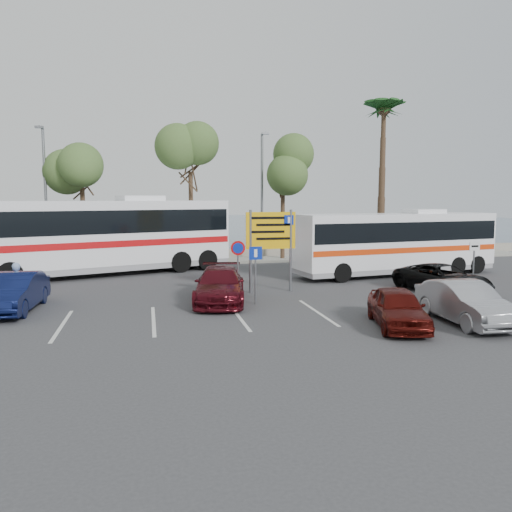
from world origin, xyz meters
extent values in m
plane|color=#363639|center=(0.00, 0.00, 0.00)|extent=(120.00, 120.00, 0.00)
cube|color=gray|center=(0.00, 14.00, 0.07)|extent=(44.00, 2.40, 0.15)
cube|color=gray|center=(0.00, 16.00, 0.30)|extent=(48.00, 0.80, 0.60)
plane|color=#45596E|center=(0.00, 60.00, 0.01)|extent=(140.00, 140.00, 0.00)
cylinder|color=#382619|center=(-8.00, 14.00, 2.67)|extent=(0.28, 0.28, 5.04)
cylinder|color=#382619|center=(-1.50, 14.00, 2.95)|extent=(0.28, 0.28, 5.60)
cylinder|color=#382619|center=(4.50, 14.00, 2.74)|extent=(0.28, 0.28, 5.18)
cylinder|color=#382619|center=(11.50, 14.00, 5.15)|extent=(0.48, 0.48, 10.00)
cylinder|color=slate|center=(-10.00, 13.60, 4.15)|extent=(0.16, 0.16, 8.00)
cylinder|color=slate|center=(-10.00, 13.15, 8.10)|extent=(0.12, 0.90, 0.12)
cube|color=slate|center=(-10.00, 12.65, 8.05)|extent=(0.45, 0.25, 0.12)
cylinder|color=slate|center=(3.00, 13.60, 4.15)|extent=(0.16, 0.16, 8.00)
cylinder|color=slate|center=(3.00, 13.15, 8.10)|extent=(0.12, 0.90, 0.12)
cube|color=slate|center=(3.00, 12.65, 8.05)|extent=(0.45, 0.25, 0.12)
cylinder|color=slate|center=(0.10, 3.20, 1.80)|extent=(0.12, 0.12, 3.60)
cylinder|color=slate|center=(1.90, 3.20, 1.80)|extent=(0.12, 0.12, 3.60)
cube|color=#EDAE0C|center=(1.00, 3.20, 2.70)|extent=(2.20, 0.06, 1.60)
cube|color=#0C2699|center=(1.80, 3.16, 3.15)|extent=(0.42, 0.01, 0.42)
cylinder|color=slate|center=(-0.60, 2.40, 1.10)|extent=(0.07, 0.07, 2.20)
cylinder|color=#B20C0C|center=(-0.60, 2.37, 2.05)|extent=(0.60, 0.03, 0.60)
cylinder|color=slate|center=(-0.20, 0.80, 1.10)|extent=(0.07, 0.07, 2.20)
cube|color=#0C2699|center=(-0.20, 0.78, 2.00)|extent=(0.50, 0.03, 0.50)
cylinder|color=slate|center=(9.80, 1.50, 1.10)|extent=(0.07, 0.07, 2.20)
cube|color=white|center=(9.80, 1.48, 2.00)|extent=(0.50, 0.03, 0.40)
cube|color=white|center=(-6.50, 9.90, 2.29)|extent=(13.76, 7.31, 3.34)
cube|color=black|center=(-6.50, 9.90, 2.89)|extent=(13.52, 7.25, 1.19)
cube|color=#BA0E11|center=(-6.50, 9.90, 1.75)|extent=(13.64, 7.29, 0.34)
cube|color=gray|center=(-6.50, 9.90, 0.62)|extent=(13.62, 7.23, 0.62)
cube|color=white|center=(-6.50, 9.90, 4.10)|extent=(2.74, 2.47, 0.27)
cube|color=white|center=(8.72, 6.50, 1.90)|extent=(11.49, 4.04, 2.77)
cube|color=black|center=(8.72, 6.50, 2.39)|extent=(11.27, 4.04, 0.98)
cube|color=red|center=(8.72, 6.50, 1.45)|extent=(11.38, 4.05, 0.28)
cube|color=gray|center=(8.72, 6.50, 0.52)|extent=(11.37, 4.00, 0.52)
cube|color=white|center=(8.72, 6.50, 3.40)|extent=(2.08, 1.76, 0.23)
imported|color=#0E1744|center=(-9.00, 1.50, 0.69)|extent=(1.75, 4.30, 1.39)
imported|color=#4F0D15|center=(-1.49, 1.50, 0.68)|extent=(2.71, 4.95, 1.36)
imported|color=#4F0F0B|center=(3.50, -3.50, 0.62)|extent=(2.35, 3.92, 1.25)
imported|color=black|center=(8.30, 1.50, 0.61)|extent=(3.26, 4.82, 1.23)
imported|color=#9C9CA2|center=(5.90, -3.50, 0.68)|extent=(1.59, 4.20, 1.37)
imported|color=#849BC0|center=(-9.00, 1.94, 0.87)|extent=(0.64, 0.42, 1.74)
imported|color=#34374F|center=(10.93, 6.50, 0.86)|extent=(0.65, 0.84, 1.72)
camera|label=1|loc=(-4.23, -17.74, 4.08)|focal=35.00mm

